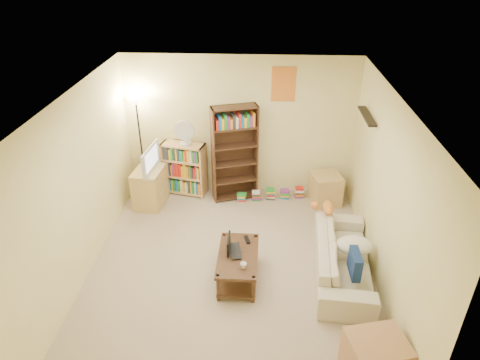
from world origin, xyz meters
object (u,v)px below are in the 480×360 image
object	(u,v)px
laptop	(239,251)
tall_bookshelf	(235,152)
short_bookshelf	(185,169)
sofa	(343,258)
tv_stand	(150,187)
end_cabinet	(375,357)
desk_fan	(185,133)
mug	(243,266)
floor_lamp	(138,118)
television	(147,159)
tabby_cat	(326,207)
coffee_table	(238,263)
side_table	(326,189)

from	to	relation	value
laptop	tall_bookshelf	world-z (taller)	tall_bookshelf
short_bookshelf	sofa	bearing A→B (deg)	-26.50
tv_stand	end_cabinet	bearing A→B (deg)	-38.54
desk_fan	end_cabinet	world-z (taller)	desk_fan
mug	floor_lamp	distance (m)	3.34
laptop	tv_stand	distance (m)	2.44
tall_bookshelf	desk_fan	bearing A→B (deg)	157.15
tv_stand	desk_fan	size ratio (longest dim) A/B	1.50
sofa	tall_bookshelf	distance (m)	2.62
desk_fan	end_cabinet	bearing A→B (deg)	-54.48
tv_stand	television	bearing A→B (deg)	0.00
tabby_cat	television	distance (m)	3.06
sofa	coffee_table	world-z (taller)	sofa
sofa	floor_lamp	world-z (taller)	floor_lamp
short_bookshelf	floor_lamp	distance (m)	1.22
coffee_table	short_bookshelf	size ratio (longest dim) A/B	0.98
television	end_cabinet	distance (m)	4.59
laptop	side_table	distance (m)	2.45
mug	floor_lamp	size ratio (longest dim) A/B	0.06
tv_stand	coffee_table	bearing A→B (deg)	-41.32
mug	tv_stand	size ratio (longest dim) A/B	0.16
tabby_cat	tv_stand	xyz separation A→B (m)	(-2.91, 0.91, -0.28)
laptop	desk_fan	xyz separation A→B (m)	(-1.06, 2.17, 0.78)
television	floor_lamp	distance (m)	0.73
tall_bookshelf	short_bookshelf	size ratio (longest dim) A/B	1.77
tall_bookshelf	floor_lamp	distance (m)	1.76
mug	side_table	world-z (taller)	side_table
short_bookshelf	end_cabinet	xyz separation A→B (m)	(2.64, -3.67, -0.24)
tall_bookshelf	floor_lamp	size ratio (longest dim) A/B	0.95
mug	end_cabinet	size ratio (longest dim) A/B	0.19
television	floor_lamp	xyz separation A→B (m)	(-0.20, 0.43, 0.56)
tabby_cat	end_cabinet	xyz separation A→B (m)	(0.28, -2.33, -0.37)
sofa	short_bookshelf	world-z (taller)	short_bookshelf
sofa	tabby_cat	distance (m)	0.84
laptop	end_cabinet	world-z (taller)	end_cabinet
coffee_table	laptop	size ratio (longest dim) A/B	2.46
coffee_table	floor_lamp	distance (m)	3.16
coffee_table	laptop	bearing A→B (deg)	79.80
desk_fan	tabby_cat	bearing A→B (deg)	-29.41
end_cabinet	tabby_cat	bearing A→B (deg)	96.96
television	side_table	xyz separation A→B (m)	(3.07, 0.21, -0.62)
coffee_table	floor_lamp	world-z (taller)	floor_lamp
coffee_table	television	size ratio (longest dim) A/B	1.29
sofa	television	world-z (taller)	television
tabby_cat	laptop	size ratio (longest dim) A/B	1.10
television	tall_bookshelf	bearing A→B (deg)	-71.35
tabby_cat	mug	size ratio (longest dim) A/B	3.88
sofa	side_table	distance (m)	1.86
sofa	side_table	size ratio (longest dim) A/B	3.49
sofa	end_cabinet	xyz separation A→B (m)	(0.10, -1.59, -0.02)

